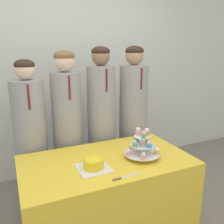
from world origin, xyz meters
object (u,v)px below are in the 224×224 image
round_cake (93,163)px  student_3 (133,123)px  student_0 (31,144)px  student_1 (68,133)px  student_2 (102,127)px  cupcake_stand (143,145)px  cake_knife (122,178)px

round_cake → student_3: 1.02m
student_0 → student_1: size_ratio=0.95×
round_cake → student_2: (0.35, 0.70, 0.02)m
cupcake_stand → round_cake: bearing=-176.9°
cake_knife → student_1: student_1 is taller
student_0 → student_1: bearing=0.0°
cake_knife → cupcake_stand: (0.31, 0.24, 0.11)m
cake_knife → student_3: (0.60, 0.91, 0.07)m
round_cake → student_0: student_0 is taller
cake_knife → student_0: student_0 is taller
cupcake_stand → student_2: student_2 is taller
round_cake → cake_knife: 0.26m
round_cake → student_3: student_3 is taller
round_cake → cupcake_stand: size_ratio=0.77×
cake_knife → student_1: bearing=94.6°
student_0 → student_3: size_ratio=0.92×
cupcake_stand → student_3: 0.74m
cupcake_stand → student_1: 0.83m
student_0 → student_3: bearing=0.0°
cake_knife → student_2: (0.21, 0.91, 0.07)m
student_1 → student_3: bearing=0.0°
cupcake_stand → student_1: size_ratio=0.19×
cake_knife → cupcake_stand: size_ratio=0.78×
round_cake → student_2: size_ratio=0.15×
student_2 → student_3: size_ratio=1.00×
cupcake_stand → student_0: 1.07m
round_cake → cupcake_stand: bearing=3.1°
cupcake_stand → student_2: (-0.10, 0.68, -0.04)m
student_2 → student_3: 0.39m
cupcake_stand → student_3: size_ratio=0.19×
student_2 → cupcake_stand: bearing=-81.6°
cake_knife → student_3: student_3 is taller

